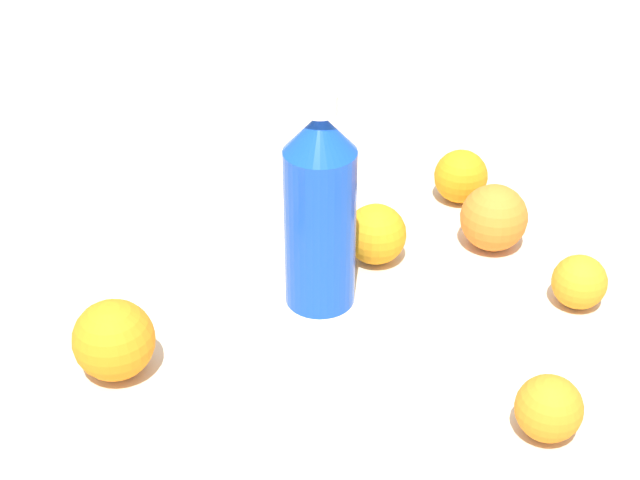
% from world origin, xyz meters
% --- Properties ---
extents(ground_plane, '(2.40, 2.40, 0.00)m').
position_xyz_m(ground_plane, '(0.00, 0.00, 0.00)').
color(ground_plane, beige).
extents(water_bottle, '(0.08, 0.08, 0.25)m').
position_xyz_m(water_bottle, '(-0.03, -0.04, 0.12)').
color(water_bottle, blue).
rests_on(water_bottle, ground_plane).
extents(orange_0, '(0.06, 0.06, 0.06)m').
position_xyz_m(orange_0, '(-0.07, 0.25, 0.03)').
color(orange_0, orange).
rests_on(orange_0, ground_plane).
extents(orange_1, '(0.08, 0.08, 0.08)m').
position_xyz_m(orange_1, '(0.14, -0.22, 0.04)').
color(orange_1, orange).
rests_on(orange_1, ground_plane).
extents(orange_2, '(0.06, 0.06, 0.06)m').
position_xyz_m(orange_2, '(0.14, 0.22, 0.03)').
color(orange_2, orange).
rests_on(orange_2, ground_plane).
extents(orange_3, '(0.07, 0.07, 0.07)m').
position_xyz_m(orange_3, '(-0.28, 0.10, 0.04)').
color(orange_3, orange).
rests_on(orange_3, ground_plane).
extents(orange_4, '(0.08, 0.08, 0.08)m').
position_xyz_m(orange_4, '(-0.17, 0.15, 0.04)').
color(orange_4, orange).
rests_on(orange_4, ground_plane).
extents(orange_5, '(0.07, 0.07, 0.07)m').
position_xyz_m(orange_5, '(-0.12, 0.01, 0.04)').
color(orange_5, orange).
rests_on(orange_5, ground_plane).
extents(folded_napkin, '(0.17, 0.16, 0.01)m').
position_xyz_m(folded_napkin, '(-0.26, 0.30, 0.00)').
color(folded_napkin, '#99BFD8').
rests_on(folded_napkin, ground_plane).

